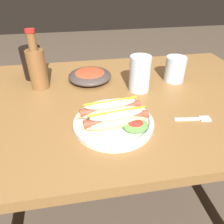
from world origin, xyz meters
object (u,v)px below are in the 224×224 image
at_px(hot_dog_plate, 115,119).
at_px(soda_cup, 32,63).
at_px(fork, 195,119).
at_px(extra_cup, 175,69).
at_px(water_cup, 140,74).
at_px(glass_bottle, 37,67).
at_px(side_bowl, 90,75).

relative_size(hot_dog_plate, soda_cup, 1.85).
bearing_deg(fork, extra_cup, 88.71).
relative_size(water_cup, glass_bottle, 0.60).
distance_m(soda_cup, water_cup, 0.47).
relative_size(hot_dog_plate, extra_cup, 2.41).
height_order(fork, side_bowl, side_bowl).
distance_m(hot_dog_plate, soda_cup, 0.50).
relative_size(fork, extra_cup, 1.16).
height_order(soda_cup, extra_cup, soda_cup).
xyz_separation_m(hot_dog_plate, side_bowl, (-0.05, 0.33, -0.00)).
bearing_deg(soda_cup, glass_bottle, -71.48).
bearing_deg(side_bowl, extra_cup, -9.25).
bearing_deg(side_bowl, hot_dog_plate, -81.76).
bearing_deg(extra_cup, water_cup, -161.70).
xyz_separation_m(hot_dog_plate, glass_bottle, (-0.25, 0.30, 0.06)).
relative_size(soda_cup, side_bowl, 0.74).
relative_size(extra_cup, side_bowl, 0.57).
relative_size(water_cup, extra_cup, 1.33).
bearing_deg(fork, side_bowl, 139.63).
distance_m(soda_cup, side_bowl, 0.26).
bearing_deg(soda_cup, fork, -37.18).
xyz_separation_m(fork, glass_bottle, (-0.52, 0.32, 0.09)).
relative_size(fork, soda_cup, 0.89).
xyz_separation_m(glass_bottle, side_bowl, (0.21, 0.03, -0.06)).
bearing_deg(side_bowl, glass_bottle, -172.12).
bearing_deg(side_bowl, water_cup, -31.74).
height_order(hot_dog_plate, soda_cup, soda_cup).
distance_m(hot_dog_plate, extra_cup, 0.42).
xyz_separation_m(soda_cup, side_bowl, (0.24, -0.08, -0.04)).
xyz_separation_m(water_cup, side_bowl, (-0.19, 0.12, -0.05)).
bearing_deg(glass_bottle, water_cup, -12.53).
distance_m(soda_cup, glass_bottle, 0.11).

